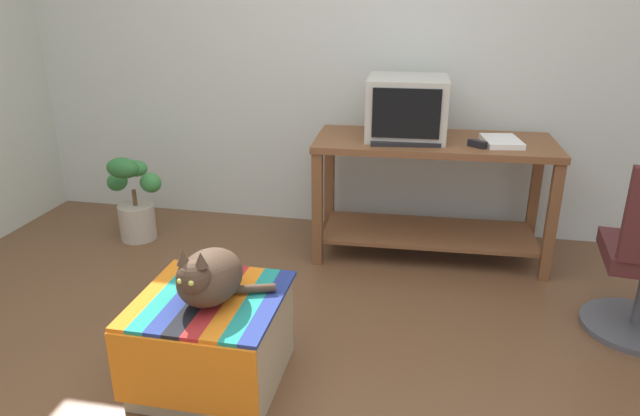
# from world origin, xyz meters

# --- Properties ---
(ground_plane) EXTENTS (14.00, 14.00, 0.00)m
(ground_plane) POSITION_xyz_m (0.00, 0.00, 0.00)
(ground_plane) COLOR brown
(back_wall) EXTENTS (8.00, 0.10, 2.60)m
(back_wall) POSITION_xyz_m (0.00, 2.05, 1.30)
(back_wall) COLOR silver
(back_wall) RESTS_ON ground_plane
(desk) EXTENTS (1.45, 0.65, 0.75)m
(desk) POSITION_xyz_m (0.50, 1.60, 0.51)
(desk) COLOR brown
(desk) RESTS_ON ground_plane
(tv_monitor) EXTENTS (0.49, 0.47, 0.36)m
(tv_monitor) POSITION_xyz_m (0.33, 1.63, 0.92)
(tv_monitor) COLOR #BCB7A8
(tv_monitor) RESTS_ON desk
(keyboard) EXTENTS (0.42, 0.20, 0.02)m
(keyboard) POSITION_xyz_m (0.33, 1.46, 0.76)
(keyboard) COLOR black
(keyboard) RESTS_ON desk
(book) EXTENTS (0.25, 0.31, 0.03)m
(book) POSITION_xyz_m (0.88, 1.57, 0.76)
(book) COLOR white
(book) RESTS_ON desk
(ottoman_with_blanket) EXTENTS (0.59, 0.61, 0.41)m
(ottoman_with_blanket) POSITION_xyz_m (-0.36, 0.11, 0.20)
(ottoman_with_blanket) COLOR tan
(ottoman_with_blanket) RESTS_ON ground_plane
(cat) EXTENTS (0.38, 0.37, 0.28)m
(cat) POSITION_xyz_m (-0.34, 0.08, 0.52)
(cat) COLOR #473323
(cat) RESTS_ON ottoman_with_blanket
(potted_plant) EXTENTS (0.39, 0.35, 0.60)m
(potted_plant) POSITION_xyz_m (-1.43, 1.44, 0.27)
(potted_plant) COLOR #B7A893
(potted_plant) RESTS_ON ground_plane
(stapler) EXTENTS (0.11, 0.09, 0.04)m
(stapler) POSITION_xyz_m (0.74, 1.47, 0.77)
(stapler) COLOR black
(stapler) RESTS_ON desk
(pen) EXTENTS (0.14, 0.03, 0.01)m
(pen) POSITION_xyz_m (0.88, 1.59, 0.75)
(pen) COLOR #B7B7BC
(pen) RESTS_ON desk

